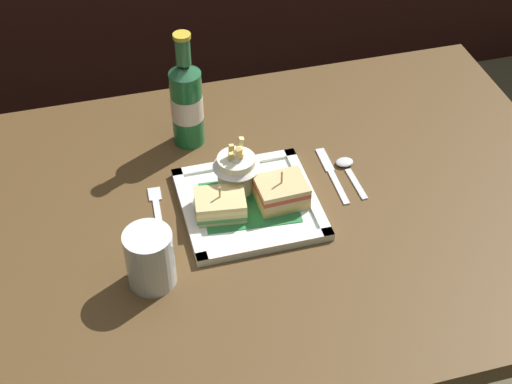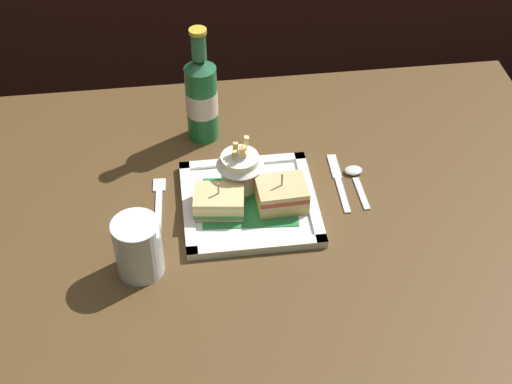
% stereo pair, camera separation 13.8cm
% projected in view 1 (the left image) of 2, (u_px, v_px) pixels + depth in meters
% --- Properties ---
extents(dining_table, '(1.23, 0.86, 0.72)m').
position_uv_depth(dining_table, '(262.00, 261.00, 1.51)').
color(dining_table, '#52391E').
rests_on(dining_table, ground_plane).
extents(square_plate, '(0.25, 0.25, 0.02)m').
position_uv_depth(square_plate, '(249.00, 204.00, 1.41)').
color(square_plate, white).
rests_on(square_plate, dining_table).
extents(sandwich_half_left, '(0.10, 0.08, 0.06)m').
position_uv_depth(sandwich_half_left, '(221.00, 207.00, 1.37)').
color(sandwich_half_left, '#D9BD85').
rests_on(sandwich_half_left, square_plate).
extents(sandwich_half_right, '(0.09, 0.08, 0.07)m').
position_uv_depth(sandwich_half_right, '(282.00, 194.00, 1.39)').
color(sandwich_half_right, tan).
rests_on(sandwich_half_right, square_plate).
extents(fries_cup, '(0.09, 0.09, 0.10)m').
position_uv_depth(fries_cup, '(236.00, 167.00, 1.41)').
color(fries_cup, white).
rests_on(fries_cup, square_plate).
extents(beer_bottle, '(0.06, 0.06, 0.25)m').
position_uv_depth(beer_bottle, '(187.00, 101.00, 1.49)').
color(beer_bottle, '#1A6431').
rests_on(beer_bottle, dining_table).
extents(water_glass, '(0.08, 0.08, 0.11)m').
position_uv_depth(water_glass, '(150.00, 262.00, 1.25)').
color(water_glass, silver).
rests_on(water_glass, dining_table).
extents(fork, '(0.03, 0.15, 0.00)m').
position_uv_depth(fork, '(157.00, 210.00, 1.41)').
color(fork, silver).
rests_on(fork, dining_table).
extents(knife, '(0.02, 0.17, 0.00)m').
position_uv_depth(knife, '(331.00, 173.00, 1.48)').
color(knife, silver).
rests_on(knife, dining_table).
extents(spoon, '(0.04, 0.12, 0.01)m').
position_uv_depth(spoon, '(347.00, 167.00, 1.49)').
color(spoon, silver).
rests_on(spoon, dining_table).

